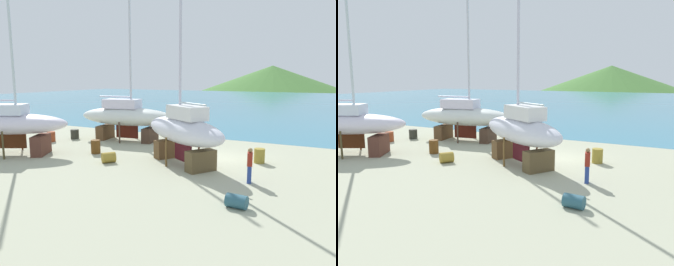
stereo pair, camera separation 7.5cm
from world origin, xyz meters
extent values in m
plane|color=#A8AA8D|center=(0.00, -3.80, 0.00)|extent=(40.82, 40.82, 0.00)
cube|color=teal|center=(0.00, 50.38, 0.00)|extent=(163.29, 88.24, 0.01)
cone|color=#457633|center=(-25.51, 163.51, 0.00)|extent=(121.29, 121.29, 21.70)
cube|color=brown|center=(-2.79, -1.20, 0.57)|extent=(1.47, 1.75, 1.13)
cube|color=brown|center=(0.17, -3.09, 0.57)|extent=(1.47, 1.75, 1.13)
cylinder|color=brown|center=(-1.91, -3.09, 0.83)|extent=(0.12, 0.12, 1.66)
cylinder|color=brown|center=(-0.71, -1.20, 0.83)|extent=(0.12, 0.12, 1.66)
ellipsoid|color=silver|center=(-1.31, -2.15, 1.97)|extent=(7.01, 5.50, 1.51)
cube|color=#4F141C|center=(-1.31, -2.15, 0.68)|extent=(1.46, 0.97, 1.06)
cube|color=silver|center=(-1.01, -2.34, 3.02)|extent=(2.79, 2.39, 0.76)
cylinder|color=#B9B8CA|center=(-1.61, -1.96, 7.68)|extent=(0.16, 0.16, 10.06)
cylinder|color=silver|center=(-0.57, -2.62, 3.55)|extent=(2.13, 1.41, 0.11)
cube|color=#422E22|center=(-6.34, 2.69, 0.56)|extent=(0.95, 1.96, 1.11)
cube|color=brown|center=(-10.25, 2.16, 0.56)|extent=(0.95, 1.96, 1.11)
cylinder|color=brown|center=(-8.47, 3.71, 0.81)|extent=(0.12, 0.12, 1.61)
cylinder|color=#4C3A2B|center=(-8.12, 1.15, 0.81)|extent=(0.12, 0.12, 1.61)
ellipsoid|color=silver|center=(-8.29, 2.43, 1.90)|extent=(8.12, 3.39, 1.43)
cube|color=#51190F|center=(-8.29, 2.43, 0.68)|extent=(1.88, 0.33, 1.00)
cube|color=silver|center=(-8.68, 2.38, 2.90)|extent=(3.00, 1.78, 0.72)
cylinder|color=#B9BCC6|center=(-7.90, 2.48, 8.28)|extent=(0.16, 0.16, 11.47)
cylinder|color=silver|center=(-9.27, 2.30, 3.44)|extent=(2.75, 0.48, 0.11)
cube|color=#553025|center=(-10.50, -4.19, 0.64)|extent=(1.52, 2.03, 1.28)
cylinder|color=#553119|center=(-12.71, -3.85, 0.87)|extent=(0.12, 0.12, 1.74)
cylinder|color=#473E23|center=(-11.48, -6.20, 0.87)|extent=(0.12, 0.12, 1.74)
ellipsoid|color=silver|center=(-12.10, -5.03, 2.01)|extent=(7.50, 5.48, 1.33)
cube|color=#49200C|center=(-12.10, -5.03, 0.88)|extent=(1.57, 0.87, 0.93)
cube|color=silver|center=(-12.42, -5.19, 2.94)|extent=(2.97, 2.49, 0.67)
cylinder|color=silver|center=(-11.78, -4.86, 6.84)|extent=(0.16, 0.16, 8.46)
cube|color=navy|center=(2.94, -3.86, 0.42)|extent=(0.27, 0.38, 0.84)
cube|color=maroon|center=(2.94, -3.86, 1.16)|extent=(0.33, 0.48, 0.63)
sphere|color=olive|center=(2.94, -3.86, 1.59)|extent=(0.22, 0.22, 0.22)
cylinder|color=#5A3714|center=(-7.53, -2.35, 0.45)|extent=(0.62, 0.62, 0.89)
cylinder|color=olive|center=(2.58, 0.10, 0.43)|extent=(0.88, 0.88, 0.85)
cylinder|color=olive|center=(-5.33, -3.87, 0.31)|extent=(0.96, 0.98, 0.61)
cylinder|color=#2B2C24|center=(-12.44, 0.99, 0.38)|extent=(0.66, 0.66, 0.76)
cylinder|color=#295565|center=(3.26, -7.15, 0.27)|extent=(0.84, 0.60, 0.54)
cylinder|color=brown|center=(-13.24, -0.75, 0.39)|extent=(0.81, 0.81, 0.77)
camera|label=1|loc=(6.43, -19.09, 4.99)|focal=35.34mm
camera|label=2|loc=(6.49, -19.05, 4.99)|focal=35.34mm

